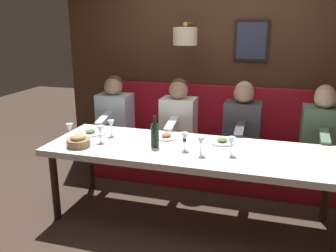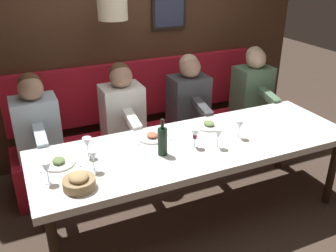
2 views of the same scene
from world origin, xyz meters
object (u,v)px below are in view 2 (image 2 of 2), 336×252
object	(u,v)px
diner_far	(36,119)
wine_glass_3	(87,143)
diner_near	(189,94)
wine_glass_2	(218,134)
diner_nearest	(253,84)
wine_glass_4	(93,157)
wine_glass_5	(195,134)
bread_bowl	(79,182)
wine_glass_1	(47,168)
wine_bottle	(162,141)
diner_middle	(122,105)
wine_glass_0	(240,125)
dining_table	(196,149)

from	to	relation	value
diner_far	wine_glass_3	world-z (taller)	diner_far
diner_near	wine_glass_2	world-z (taller)	diner_near
diner_nearest	wine_glass_4	bearing A→B (deg)	114.63
diner_nearest	wine_glass_5	world-z (taller)	diner_nearest
diner_nearest	bread_bowl	bearing A→B (deg)	116.87
diner_near	bread_bowl	world-z (taller)	diner_near
wine_glass_1	wine_bottle	distance (m)	0.87
diner_middle	wine_glass_2	world-z (taller)	diner_middle
wine_glass_2	wine_glass_0	bearing A→B (deg)	-74.03
wine_glass_2	wine_glass_5	bearing A→B (deg)	63.78
diner_near	wine_bottle	distance (m)	1.18
wine_glass_3	bread_bowl	bearing A→B (deg)	158.70
diner_near	wine_bottle	size ratio (longest dim) A/B	2.64
diner_near	wine_glass_5	distance (m)	1.03
wine_glass_0	wine_glass_3	distance (m)	1.26
wine_glass_4	wine_bottle	world-z (taller)	wine_bottle
dining_table	diner_middle	distance (m)	0.96
diner_middle	wine_bottle	size ratio (longest dim) A/B	2.64
dining_table	diner_nearest	distance (m)	1.50
diner_nearest	diner_middle	size ratio (longest dim) A/B	1.00
dining_table	bread_bowl	size ratio (longest dim) A/B	12.26
diner_near	wine_glass_0	size ratio (longest dim) A/B	4.82
dining_table	wine_glass_0	distance (m)	0.42
wine_glass_2	diner_near	bearing A→B (deg)	-14.48
dining_table	wine_glass_4	size ratio (longest dim) A/B	16.45
wine_glass_0	bread_bowl	distance (m)	1.41
diner_middle	wine_glass_0	distance (m)	1.20
bread_bowl	wine_glass_1	bearing A→B (deg)	50.33
diner_near	wine_glass_3	size ratio (longest dim) A/B	4.82
dining_table	wine_glass_3	distance (m)	0.90
diner_nearest	dining_table	bearing A→B (deg)	126.20
diner_far	wine_glass_0	xyz separation A→B (m)	(-0.95, -1.54, 0.04)
wine_glass_2	wine_glass_3	bearing A→B (deg)	74.03
wine_glass_0	diner_middle	bearing A→B (deg)	37.61
wine_glass_0	wine_bottle	size ratio (longest dim) A/B	0.55
wine_glass_0	wine_glass_1	distance (m)	1.57
wine_glass_0	wine_glass_4	world-z (taller)	same
wine_glass_1	wine_glass_4	world-z (taller)	same
diner_middle	diner_far	world-z (taller)	same
wine_glass_3	wine_glass_4	bearing A→B (deg)	177.68
wine_glass_5	wine_bottle	xyz separation A→B (m)	(-0.00, 0.28, 0.00)
wine_glass_4	wine_glass_5	xyz separation A→B (m)	(0.02, -0.83, -0.00)
wine_glass_1	bread_bowl	distance (m)	0.24
diner_middle	wine_glass_5	size ratio (longest dim) A/B	4.82
dining_table	diner_nearest	size ratio (longest dim) A/B	3.41
wine_glass_4	wine_glass_5	distance (m)	0.83
wine_glass_1	dining_table	bearing A→B (deg)	-85.35
wine_glass_0	wine_glass_3	world-z (taller)	same
diner_middle	wine_glass_3	xyz separation A→B (m)	(-0.74, 0.51, 0.04)
dining_table	diner_nearest	bearing A→B (deg)	-53.80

